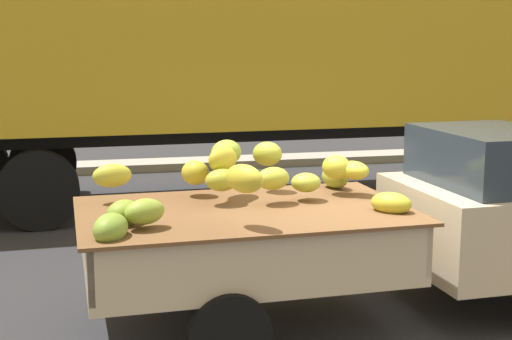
# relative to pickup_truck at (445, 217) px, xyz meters

# --- Properties ---
(ground) EXTENTS (220.00, 220.00, 0.00)m
(ground) POSITION_rel_pickup_truck_xyz_m (-0.66, 0.03, -0.89)
(ground) COLOR #28282B
(curb_strip) EXTENTS (80.00, 0.80, 0.16)m
(curb_strip) POSITION_rel_pickup_truck_xyz_m (-0.66, 8.27, -0.81)
(curb_strip) COLOR gray
(curb_strip) RESTS_ON ground
(pickup_truck) EXTENTS (5.07, 1.93, 1.70)m
(pickup_truck) POSITION_rel_pickup_truck_xyz_m (0.00, 0.00, 0.00)
(pickup_truck) COLOR #CCB793
(pickup_truck) RESTS_ON ground
(semi_trailer) EXTENTS (12.06, 2.89, 3.95)m
(semi_trailer) POSITION_rel_pickup_truck_xyz_m (-0.40, 5.22, 1.65)
(semi_trailer) COLOR gold
(semi_trailer) RESTS_ON ground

